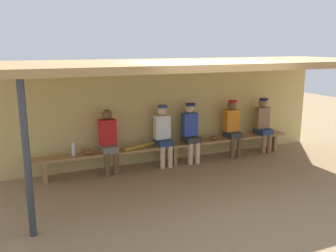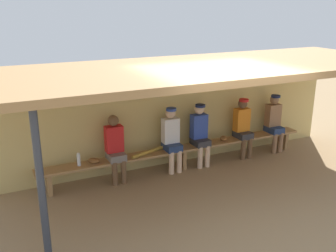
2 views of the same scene
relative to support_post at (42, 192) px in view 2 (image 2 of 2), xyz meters
name	(u,v)px [view 2 (image 2 of 2)]	position (x,y,z in m)	size (l,w,h in m)	color
ground_plane	(221,199)	(3.09, 0.55, -1.10)	(24.00, 24.00, 0.00)	#937754
back_wall	(173,113)	(3.09, 2.55, 0.00)	(8.00, 0.20, 2.20)	tan
dugout_roof	(205,68)	(3.09, 1.25, 1.16)	(8.00, 2.80, 0.12)	#9E7547
support_post	(42,192)	(0.00, 0.00, 0.00)	(0.10, 0.10, 2.20)	#2D333D
bench	(182,151)	(3.09, 2.10, -0.71)	(6.00, 0.36, 0.46)	#9E7547
player_in_white	(274,120)	(5.52, 2.10, -0.35)	(0.34, 0.42, 1.34)	navy
player_in_red	(115,146)	(1.63, 2.10, -0.37)	(0.34, 0.42, 1.34)	slate
player_rightmost	(172,136)	(2.84, 2.10, -0.35)	(0.34, 0.42, 1.34)	navy
player_shirtless_tan	(200,132)	(3.52, 2.10, -0.35)	(0.34, 0.42, 1.34)	#333338
player_leftmost	(243,125)	(4.63, 2.10, -0.35)	(0.34, 0.42, 1.34)	#333338
water_bottle_blue	(79,160)	(0.91, 2.09, -0.52)	(0.07, 0.07, 0.26)	silver
baseball_glove_worn	(224,138)	(4.13, 2.10, -0.60)	(0.24, 0.17, 0.09)	brown
baseball_glove_dark_brown	(94,161)	(1.20, 2.10, -0.60)	(0.24, 0.17, 0.09)	brown
baseball_bat	(149,152)	(2.34, 2.10, -0.61)	(0.07, 0.07, 0.87)	#B28C33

